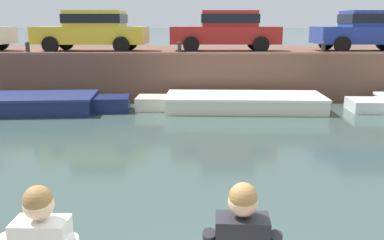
{
  "coord_description": "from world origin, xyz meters",
  "views": [
    {
      "loc": [
        -0.38,
        -3.23,
        2.78
      ],
      "look_at": [
        -0.31,
        4.14,
        1.09
      ],
      "focal_mm": 40.0,
      "sensor_mm": 36.0,
      "label": 1
    }
  ],
  "objects_px": {
    "boat_moored_west_navy": "(14,104)",
    "car_left_inner_yellow": "(93,29)",
    "boat_moored_central_cream": "(237,102)",
    "car_right_inner_blue": "(367,29)",
    "car_centre_red": "(226,29)",
    "mooring_bollard_west": "(28,47)",
    "mooring_bollard_mid": "(179,47)",
    "mooring_bollard_east": "(323,47)"
  },
  "relations": [
    {
      "from": "boat_moored_west_navy",
      "to": "boat_moored_central_cream",
      "type": "bearing_deg",
      "value": 2.43
    },
    {
      "from": "car_right_inner_blue",
      "to": "boat_moored_west_navy",
      "type": "bearing_deg",
      "value": -164.14
    },
    {
      "from": "car_right_inner_blue",
      "to": "car_left_inner_yellow",
      "type": "bearing_deg",
      "value": -179.98
    },
    {
      "from": "car_right_inner_blue",
      "to": "mooring_bollard_mid",
      "type": "height_order",
      "value": "car_right_inner_blue"
    },
    {
      "from": "mooring_bollard_west",
      "to": "mooring_bollard_east",
      "type": "height_order",
      "value": "same"
    },
    {
      "from": "car_centre_red",
      "to": "mooring_bollard_east",
      "type": "bearing_deg",
      "value": -24.28
    },
    {
      "from": "car_left_inner_yellow",
      "to": "mooring_bollard_west",
      "type": "distance_m",
      "value": 2.58
    },
    {
      "from": "car_centre_red",
      "to": "car_right_inner_blue",
      "type": "bearing_deg",
      "value": 0.02
    },
    {
      "from": "boat_moored_central_cream",
      "to": "car_right_inner_blue",
      "type": "distance_m",
      "value": 6.65
    },
    {
      "from": "car_left_inner_yellow",
      "to": "car_right_inner_blue",
      "type": "height_order",
      "value": "same"
    },
    {
      "from": "mooring_bollard_west",
      "to": "car_left_inner_yellow",
      "type": "bearing_deg",
      "value": 36.64
    },
    {
      "from": "car_centre_red",
      "to": "car_right_inner_blue",
      "type": "xyz_separation_m",
      "value": [
        5.44,
        0.0,
        -0.0
      ]
    },
    {
      "from": "car_right_inner_blue",
      "to": "mooring_bollard_mid",
      "type": "xyz_separation_m",
      "value": [
        -7.22,
        -1.5,
        -0.61
      ]
    },
    {
      "from": "boat_moored_west_navy",
      "to": "mooring_bollard_west",
      "type": "bearing_deg",
      "value": 94.91
    },
    {
      "from": "mooring_bollard_west",
      "to": "mooring_bollard_east",
      "type": "bearing_deg",
      "value": 0.0
    },
    {
      "from": "mooring_bollard_west",
      "to": "car_right_inner_blue",
      "type": "bearing_deg",
      "value": 6.81
    },
    {
      "from": "boat_moored_west_navy",
      "to": "car_right_inner_blue",
      "type": "bearing_deg",
      "value": 15.86
    },
    {
      "from": "car_centre_red",
      "to": "car_right_inner_blue",
      "type": "relative_size",
      "value": 1.08
    },
    {
      "from": "car_left_inner_yellow",
      "to": "mooring_bollard_west",
      "type": "height_order",
      "value": "car_left_inner_yellow"
    },
    {
      "from": "car_centre_red",
      "to": "mooring_bollard_west",
      "type": "height_order",
      "value": "car_centre_red"
    },
    {
      "from": "car_centre_red",
      "to": "mooring_bollard_east",
      "type": "relative_size",
      "value": 9.38
    },
    {
      "from": "car_centre_red",
      "to": "car_right_inner_blue",
      "type": "height_order",
      "value": "same"
    },
    {
      "from": "boat_moored_central_cream",
      "to": "mooring_bollard_east",
      "type": "distance_m",
      "value": 4.02
    },
    {
      "from": "mooring_bollard_east",
      "to": "car_left_inner_yellow",
      "type": "bearing_deg",
      "value": 169.94
    },
    {
      "from": "car_right_inner_blue",
      "to": "mooring_bollard_west",
      "type": "height_order",
      "value": "car_right_inner_blue"
    },
    {
      "from": "car_right_inner_blue",
      "to": "boat_moored_central_cream",
      "type": "bearing_deg",
      "value": -148.91
    },
    {
      "from": "car_left_inner_yellow",
      "to": "car_right_inner_blue",
      "type": "relative_size",
      "value": 1.11
    },
    {
      "from": "mooring_bollard_east",
      "to": "boat_moored_west_navy",
      "type": "bearing_deg",
      "value": -168.89
    },
    {
      "from": "boat_moored_west_navy",
      "to": "boat_moored_central_cream",
      "type": "xyz_separation_m",
      "value": [
        7.06,
        0.3,
        -0.02
      ]
    },
    {
      "from": "boat_moored_west_navy",
      "to": "mooring_bollard_mid",
      "type": "distance_m",
      "value": 5.8
    },
    {
      "from": "car_centre_red",
      "to": "mooring_bollard_mid",
      "type": "relative_size",
      "value": 9.38
    },
    {
      "from": "car_centre_red",
      "to": "mooring_bollard_west",
      "type": "xyz_separation_m",
      "value": [
        -7.14,
        -1.5,
        -0.61
      ]
    },
    {
      "from": "car_left_inner_yellow",
      "to": "mooring_bollard_mid",
      "type": "xyz_separation_m",
      "value": [
        3.35,
        -1.5,
        -0.61
      ]
    },
    {
      "from": "mooring_bollard_mid",
      "to": "mooring_bollard_east",
      "type": "bearing_deg",
      "value": 0.0
    },
    {
      "from": "boat_moored_west_navy",
      "to": "boat_moored_central_cream",
      "type": "relative_size",
      "value": 1.11
    },
    {
      "from": "car_centre_red",
      "to": "car_left_inner_yellow",
      "type": "bearing_deg",
      "value": -179.98
    },
    {
      "from": "boat_moored_central_cream",
      "to": "mooring_bollard_mid",
      "type": "distance_m",
      "value": 3.04
    },
    {
      "from": "car_left_inner_yellow",
      "to": "boat_moored_central_cream",
      "type": "bearing_deg",
      "value": -31.7
    },
    {
      "from": "boat_moored_west_navy",
      "to": "mooring_bollard_west",
      "type": "distance_m",
      "value": 2.61
    },
    {
      "from": "boat_moored_central_cream",
      "to": "car_centre_red",
      "type": "height_order",
      "value": "car_centre_red"
    },
    {
      "from": "boat_moored_west_navy",
      "to": "car_left_inner_yellow",
      "type": "relative_size",
      "value": 1.57
    },
    {
      "from": "boat_moored_west_navy",
      "to": "car_centre_red",
      "type": "xyz_separation_m",
      "value": [
        6.97,
        3.52,
        2.24
      ]
    }
  ]
}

